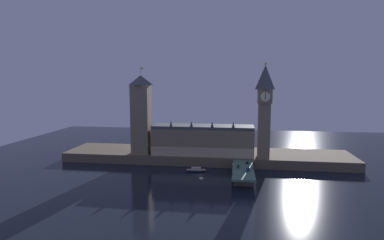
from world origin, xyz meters
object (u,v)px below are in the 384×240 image
(car_northbound_lead, at_px, (238,166))
(street_lamp_far, at_px, (233,157))
(car_southbound_lead, at_px, (248,169))
(victoria_tower, at_px, (141,114))
(car_southbound_trail, at_px, (247,163))
(street_lamp_near, at_px, (233,168))
(street_lamp_mid, at_px, (253,163))
(pedestrian_mid_walk, at_px, (253,168))
(clock_tower, at_px, (264,108))
(boat_upstream, at_px, (196,170))

(car_northbound_lead, relative_size, street_lamp_far, 0.73)
(car_northbound_lead, bearing_deg, car_southbound_lead, -47.65)
(victoria_tower, height_order, street_lamp_far, victoria_tower)
(car_southbound_trail, relative_size, street_lamp_far, 0.61)
(victoria_tower, bearing_deg, street_lamp_near, -34.30)
(street_lamp_mid, height_order, street_lamp_far, street_lamp_far)
(pedestrian_mid_walk, distance_m, street_lamp_far, 20.49)
(clock_tower, bearing_deg, street_lamp_far, -143.29)
(street_lamp_near, xyz_separation_m, street_lamp_mid, (12.90, 14.72, -0.75))
(boat_upstream, bearing_deg, victoria_tower, 153.50)
(car_northbound_lead, distance_m, street_lamp_near, 18.53)
(street_lamp_near, height_order, street_lamp_mid, street_lamp_near)
(victoria_tower, xyz_separation_m, street_lamp_near, (70.25, -47.91, -25.95))
(street_lamp_far, bearing_deg, car_northbound_lead, -73.59)
(car_northbound_lead, bearing_deg, street_lamp_far, 106.41)
(street_lamp_mid, distance_m, street_lamp_far, 19.57)
(car_southbound_lead, bearing_deg, pedestrian_mid_walk, 37.46)
(car_southbound_trail, bearing_deg, victoria_tower, 166.04)
(boat_upstream, bearing_deg, pedestrian_mid_walk, -17.60)
(car_northbound_lead, relative_size, pedestrian_mid_walk, 2.72)
(victoria_tower, bearing_deg, clock_tower, -1.57)
(street_lamp_mid, relative_size, boat_upstream, 0.40)
(car_southbound_trail, xyz_separation_m, street_lamp_mid, (3.42, -13.37, 3.10))
(car_northbound_lead, bearing_deg, street_lamp_near, -100.88)
(victoria_tower, xyz_separation_m, street_lamp_mid, (83.15, -33.19, -26.70))
(clock_tower, distance_m, boat_upstream, 65.67)
(car_southbound_trail, relative_size, street_lamp_near, 0.54)
(car_southbound_lead, height_order, street_lamp_mid, street_lamp_mid)
(pedestrian_mid_walk, bearing_deg, street_lamp_far, 128.08)
(victoria_tower, xyz_separation_m, car_southbound_lead, (79.72, -36.74, -29.73))
(car_southbound_lead, distance_m, boat_upstream, 37.95)
(car_southbound_lead, distance_m, car_southbound_trail, 16.91)
(car_northbound_lead, xyz_separation_m, boat_upstream, (-28.62, 7.64, -5.84))
(car_northbound_lead, distance_m, street_lamp_far, 12.56)
(clock_tower, xyz_separation_m, boat_upstream, (-46.60, -19.95, -41.74))
(clock_tower, xyz_separation_m, street_lamp_mid, (-8.51, -30.68, -32.83))
(victoria_tower, relative_size, car_southbound_trail, 16.97)
(clock_tower, xyz_separation_m, car_northbound_lead, (-17.98, -27.59, -35.90))
(car_southbound_lead, bearing_deg, boat_upstream, 157.63)
(boat_upstream, bearing_deg, car_southbound_lead, -22.37)
(victoria_tower, height_order, street_lamp_near, victoria_tower)
(car_northbound_lead, height_order, car_southbound_trail, car_northbound_lead)
(clock_tower, xyz_separation_m, street_lamp_far, (-21.40, -15.96, -32.61))
(street_lamp_near, bearing_deg, car_southbound_lead, 49.72)
(car_southbound_trail, distance_m, pedestrian_mid_walk, 14.91)
(street_lamp_far, bearing_deg, victoria_tower, 165.27)
(car_southbound_lead, distance_m, pedestrian_mid_walk, 3.81)
(clock_tower, height_order, boat_upstream, clock_tower)
(street_lamp_mid, bearing_deg, victoria_tower, 158.24)
(car_southbound_lead, relative_size, car_southbound_trail, 1.22)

